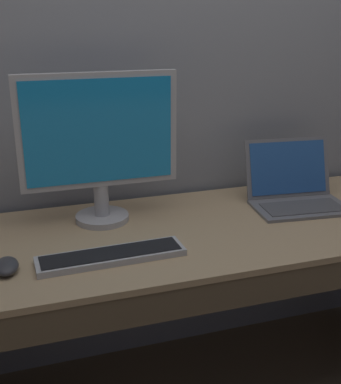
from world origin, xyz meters
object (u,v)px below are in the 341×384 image
(laptop_space_gray, at_px, (296,191))
(wired_keyboard, at_px, (111,256))
(external_monitor, at_px, (99,144))
(computer_mouse, at_px, (6,266))

(laptop_space_gray, height_order, wired_keyboard, laptop_space_gray)
(external_monitor, bearing_deg, computer_mouse, -139.59)
(computer_mouse, bearing_deg, external_monitor, 42.41)
(laptop_space_gray, height_order, external_monitor, external_monitor)
(external_monitor, height_order, wired_keyboard, external_monitor)
(laptop_space_gray, distance_m, wired_keyboard, 0.82)
(laptop_space_gray, distance_m, computer_mouse, 1.10)
(laptop_space_gray, relative_size, computer_mouse, 3.52)
(laptop_space_gray, xyz_separation_m, wired_keyboard, (-0.78, -0.24, -0.04))
(laptop_space_gray, xyz_separation_m, external_monitor, (-0.75, 0.06, 0.23))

